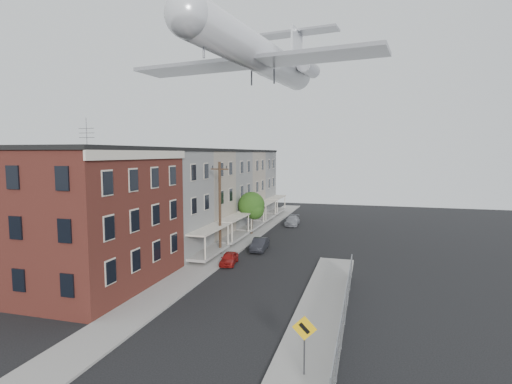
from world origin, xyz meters
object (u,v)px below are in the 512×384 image
street_tree (252,206)px  car_near (229,258)px  car_far (292,221)px  utility_pole (220,207)px  warning_sign (304,336)px  airplane (261,56)px  car_mid (260,244)px

street_tree → car_near: 13.41m
car_far → car_near: bearing=-98.7°
utility_pole → car_near: size_ratio=2.82×
warning_sign → street_tree: 30.96m
street_tree → car_near: size_ratio=1.63×
car_far → airplane: size_ratio=0.14×
utility_pole → car_near: bearing=-56.9°
car_near → airplane: 21.84m
car_near → warning_sign: bearing=-67.5°
street_tree → car_near: (1.67, -12.99, -2.91)m
utility_pole → airplane: airplane is taller
car_mid → car_far: car_mid is taller
warning_sign → car_near: warning_sign is taller
utility_pole → airplane: (2.33, 6.57, 15.46)m
utility_pole → street_tree: (0.33, 9.92, -1.22)m
car_mid → airplane: bearing=99.7°
car_mid → car_far: (0.53, 15.01, -0.01)m
street_tree → car_far: 8.85m
warning_sign → airplane: size_ratio=0.09×
utility_pole → street_tree: size_ratio=1.73×
car_far → airplane: airplane is taller
car_mid → car_far: bearing=84.4°
warning_sign → car_far: size_ratio=0.66×
utility_pole → airplane: 16.96m
warning_sign → airplane: (-8.87, 25.59, 18.25)m
warning_sign → street_tree: size_ratio=0.54×
warning_sign → street_tree: street_tree is taller
street_tree → airplane: (2.00, -3.36, 16.69)m
car_near → airplane: airplane is taller
warning_sign → utility_pole: bearing=120.5°
utility_pole → street_tree: utility_pole is taller
street_tree → car_far: bearing=65.5°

